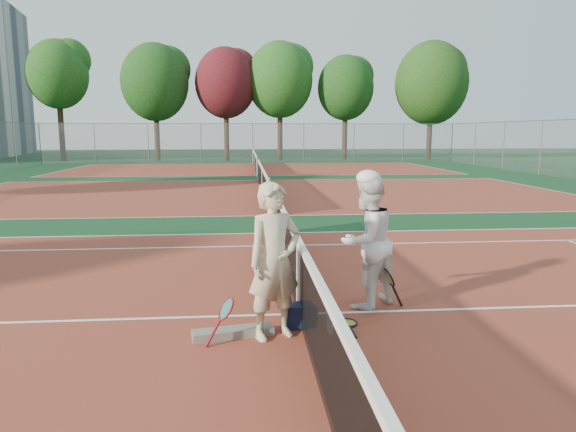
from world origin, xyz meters
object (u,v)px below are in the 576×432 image
Objects in this scene: player_b at (367,241)px; racket_black_held at (388,288)px; racket_red at (226,321)px; racket_spare at (348,323)px; player_a at (275,261)px; sports_bag_purple at (305,314)px; net_main at (298,277)px; water_bottle at (330,321)px; sports_bag_navy at (299,315)px.

racket_black_held is at bearing 123.55° from player_b.
racket_red is (-1.86, -1.11, -0.64)m from player_b.
player_a is at bearing 108.81° from racket_spare.
racket_spare is at bearing -9.01° from sports_bag_purple.
player_b is at bearing 15.57° from net_main.
net_main is 1.07m from player_b.
player_b is 6.03× the size of water_bottle.
sports_bag_navy is at bearing 93.04° from racket_spare.
water_bottle is at bearing 20.10° from player_b.
sports_bag_purple is 0.91× the size of water_bottle.
water_bottle reaches higher than sports_bag_navy.
racket_black_held reaches higher than water_bottle.
player_a reaches higher than sports_bag_purple.
player_b is 0.70m from racket_black_held.
racket_spare is at bearing 45.46° from water_bottle.
net_main is 1.28m from racket_black_held.
water_bottle is at bearing -64.97° from net_main.
net_main is 36.60× the size of water_bottle.
player_a is 1.92m from racket_black_held.
player_a reaches higher than player_b.
player_b reaches higher than racket_spare.
net_main is at bearing -19.71° from player_b.
net_main is 18.30× the size of racket_spare.
net_main reaches higher than racket_red.
racket_black_held is 0.92× the size of racket_spare.
racket_spare is at bearing 29.12° from racket_black_held.
water_bottle reaches higher than racket_spare.
sports_bag_purple is (0.05, -0.31, -0.40)m from net_main.
water_bottle is (0.35, -0.24, 0.01)m from sports_bag_navy.
player_a is at bearing -176.09° from water_bottle.
player_b is at bearing 32.46° from sports_bag_purple.
net_main is at bearing 17.56° from racket_red.
player_a is 3.03× the size of racket_spare.
racket_spare is 2.20× the size of sports_bag_purple.
sports_bag_purple is at bearing 53.44° from sports_bag_navy.
racket_red reaches higher than sports_bag_navy.
player_a is 0.87m from sports_bag_navy.
sports_bag_navy is (-0.62, -0.03, 0.13)m from racket_spare.
net_main is 6.07× the size of player_b.
racket_black_held is 1.51× the size of sports_bag_navy.
player_b is 6.65× the size of sports_bag_purple.
net_main is 20.95× the size of racket_red.
player_b reaches higher than net_main.
racket_red is 1.57m from racket_spare.
racket_black_held is (0.29, -0.11, -0.63)m from player_b.
player_b is 3.02× the size of racket_spare.
racket_spare is at bearing -6.22° from player_a.
water_bottle is at bearing 135.44° from racket_spare.
racket_black_held is (2.15, 1.00, 0.01)m from racket_red.
net_main is 40.34× the size of sports_bag_purple.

